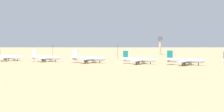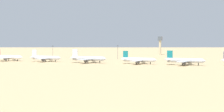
{
  "view_description": "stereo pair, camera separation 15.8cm",
  "coord_description": "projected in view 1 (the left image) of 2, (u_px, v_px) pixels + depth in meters",
  "views": [
    {
      "loc": [
        117.91,
        -340.71,
        21.4
      ],
      "look_at": [
        -3.35,
        -0.32,
        6.0
      ],
      "focal_mm": 65.11,
      "sensor_mm": 36.0,
      "label": 1
    },
    {
      "loc": [
        118.06,
        -340.65,
        21.4
      ],
      "look_at": [
        -3.35,
        -0.32,
        6.0
      ],
      "focal_mm": 65.11,
      "sensor_mm": 36.0,
      "label": 2
    }
  ],
  "objects": [
    {
      "name": "ground",
      "position": [
        116.0,
        63.0,
        361.1
      ],
      "size": [
        4000.0,
        4000.0,
        0.0
      ],
      "primitive_type": "plane",
      "color": "tan"
    },
    {
      "name": "ridge_far_west",
      "position": [
        70.0,
        30.0,
        1659.98
      ],
      "size": [
        361.26,
        351.43,
        111.23
      ],
      "primitive_type": "pyramid",
      "rotation": [
        0.0,
        0.0,
        0.11
      ],
      "color": "gray",
      "rests_on": "ground"
    },
    {
      "name": "ridge_west",
      "position": [
        149.0,
        33.0,
        1494.3
      ],
      "size": [
        377.26,
        295.27,
        88.38
      ],
      "primitive_type": "pyramid",
      "rotation": [
        0.0,
        0.0,
        0.2
      ],
      "color": "gray",
      "rests_on": "ground"
    },
    {
      "name": "ridge_center",
      "position": [
        220.0,
        28.0,
        1233.04
      ],
      "size": [
        373.45,
        309.61,
        110.68
      ],
      "primitive_type": "pyramid",
      "rotation": [
        0.0,
        0.0,
        -0.09
      ],
      "color": "gray",
      "rests_on": "ground"
    },
    {
      "name": "parked_jet_red_1",
      "position": [
        8.0,
        57.0,
        391.17
      ],
      "size": [
        33.71,
        28.39,
        11.13
      ],
      "rotation": [
        0.0,
        0.0,
        -0.07
      ],
      "color": "white",
      "rests_on": "ground"
    },
    {
      "name": "parked_jet_white_2",
      "position": [
        45.0,
        58.0,
        378.42
      ],
      "size": [
        33.75,
        28.4,
        11.15
      ],
      "rotation": [
        0.0,
        0.0,
        -0.06
      ],
      "color": "silver",
      "rests_on": "ground"
    },
    {
      "name": "parked_jet_white_3",
      "position": [
        88.0,
        58.0,
        358.06
      ],
      "size": [
        36.55,
        30.88,
        12.07
      ],
      "rotation": [
        0.0,
        0.0,
        -0.09
      ],
      "color": "silver",
      "rests_on": "ground"
    },
    {
      "name": "parked_jet_teal_4",
      "position": [
        138.0,
        60.0,
        343.0
      ],
      "size": [
        33.37,
        28.24,
        11.02
      ],
      "rotation": [
        0.0,
        0.0,
        -0.11
      ],
      "color": "silver",
      "rests_on": "ground"
    },
    {
      "name": "parked_jet_teal_5",
      "position": [
        184.0,
        60.0,
        327.67
      ],
      "size": [
        35.39,
        30.14,
        11.71
      ],
      "rotation": [
        0.0,
        0.0,
        -0.16
      ],
      "color": "silver",
      "rests_on": "ground"
    },
    {
      "name": "control_tower",
      "position": [
        160.0,
        44.0,
        540.45
      ],
      "size": [
        5.2,
        5.2,
        24.4
      ],
      "color": "#C6B793",
      "rests_on": "ground"
    },
    {
      "name": "light_pole_west",
      "position": [
        53.0,
        50.0,
        471.39
      ],
      "size": [
        1.8,
        0.5,
        13.13
      ],
      "color": "#59595E",
      "rests_on": "ground"
    },
    {
      "name": "light_pole_mid",
      "position": [
        118.0,
        51.0,
        428.29
      ],
      "size": [
        1.8,
        0.5,
        14.19
      ],
      "color": "#59595E",
      "rests_on": "ground"
    }
  ]
}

